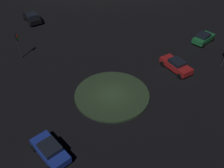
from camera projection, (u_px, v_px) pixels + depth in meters
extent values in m
plane|color=black|center=(112.00, 96.00, 30.57)|extent=(116.87, 116.87, 0.00)
cylinder|color=#2D4228|center=(112.00, 95.00, 30.49)|extent=(8.75, 8.75, 0.26)
cube|color=black|center=(32.00, 18.00, 45.12)|extent=(2.28, 4.35, 0.73)
cube|color=black|center=(32.00, 15.00, 44.59)|extent=(1.85, 2.17, 0.52)
cylinder|color=black|center=(24.00, 18.00, 45.93)|extent=(0.29, 0.71, 0.70)
cylinder|color=black|center=(35.00, 16.00, 46.73)|extent=(0.29, 0.71, 0.70)
cylinder|color=black|center=(30.00, 25.00, 43.97)|extent=(0.29, 0.71, 0.70)
cylinder|color=black|center=(41.00, 22.00, 44.77)|extent=(0.29, 0.71, 0.70)
cube|color=#1E38A5|center=(50.00, 151.00, 23.72)|extent=(2.08, 4.30, 0.69)
cube|color=black|center=(50.00, 147.00, 23.34)|extent=(1.73, 2.02, 0.42)
cylinder|color=black|center=(34.00, 148.00, 24.34)|extent=(0.26, 0.68, 0.66)
cylinder|color=black|center=(51.00, 138.00, 25.29)|extent=(0.26, 0.68, 0.66)
cylinder|color=black|center=(68.00, 158.00, 23.54)|extent=(0.26, 0.68, 0.66)
cube|color=#1E7238|center=(203.00, 38.00, 39.73)|extent=(3.99, 2.15, 0.70)
cube|color=black|center=(204.00, 35.00, 39.26)|extent=(1.98, 1.73, 0.46)
cylinder|color=black|center=(203.00, 35.00, 41.19)|extent=(0.65, 0.28, 0.63)
cylinder|color=black|center=(213.00, 39.00, 40.21)|extent=(0.65, 0.28, 0.63)
cylinder|color=black|center=(193.00, 42.00, 39.69)|extent=(0.65, 0.28, 0.63)
cylinder|color=black|center=(203.00, 46.00, 38.72)|extent=(0.65, 0.28, 0.63)
cube|color=red|center=(176.00, 65.00, 34.07)|extent=(2.22, 4.67, 0.74)
cube|color=black|center=(177.00, 62.00, 33.64)|extent=(1.75, 2.10, 0.46)
cylinder|color=black|center=(189.00, 72.00, 33.61)|extent=(0.29, 0.74, 0.72)
cylinder|color=black|center=(179.00, 76.00, 32.87)|extent=(0.29, 0.74, 0.72)
cylinder|color=black|center=(172.00, 60.00, 35.74)|extent=(0.29, 0.74, 0.72)
cylinder|color=black|center=(162.00, 64.00, 35.00)|extent=(0.29, 0.74, 0.72)
cylinder|color=#2D2D2D|center=(20.00, 49.00, 35.91)|extent=(0.12, 0.12, 2.85)
cube|color=black|center=(16.00, 37.00, 34.72)|extent=(0.36, 0.31, 0.90)
sphere|color=red|center=(17.00, 35.00, 34.49)|extent=(0.20, 0.20, 0.20)
sphere|color=#4C380F|center=(17.00, 37.00, 34.66)|extent=(0.20, 0.20, 0.20)
sphere|color=#0F3819|center=(18.00, 39.00, 34.83)|extent=(0.20, 0.20, 0.20)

